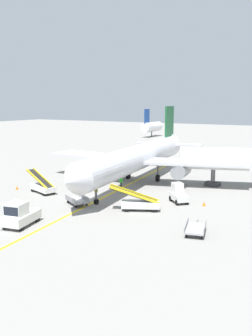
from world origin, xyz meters
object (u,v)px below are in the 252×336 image
(baggage_cart_loaded, at_px, (77,200))
(safety_cone_wingtip_left, at_px, (204,204))
(baggage_cart_empty_trailing, at_px, (195,228))
(ground_crew_wing_walker, at_px, (96,192))
(airliner, at_px, (139,157))
(jet_bridge, at_px, (239,160))
(belt_loader_forward_hold, at_px, (139,203))
(baggage_tug_near_wing, at_px, (178,194))
(belt_loader_aft_hold, at_px, (42,186))
(safety_cone_nose_left, at_px, (17,188))
(pushback_tug, at_px, (20,215))
(safety_cone_nose_right, at_px, (109,179))
(ground_crew_marshaller, at_px, (121,182))

(baggage_cart_loaded, height_order, safety_cone_wingtip_left, baggage_cart_loaded)
(baggage_cart_empty_trailing, bearing_deg, ground_crew_wing_walker, 160.24)
(airliner, relative_size, jet_bridge, 2.71)
(baggage_cart_empty_trailing, bearing_deg, safety_cone_wingtip_left, 103.69)
(belt_loader_forward_hold, height_order, baggage_cart_loaded, belt_loader_forward_hold)
(baggage_cart_loaded, bearing_deg, baggage_tug_near_wing, 34.96)
(baggage_cart_empty_trailing, bearing_deg, belt_loader_aft_hold, 168.70)
(belt_loader_forward_hold, bearing_deg, safety_cone_nose_left, 179.47)
(pushback_tug, relative_size, safety_cone_nose_left, 8.92)
(airliner, height_order, ground_crew_wing_walker, airliner)
(jet_bridge, xyz_separation_m, safety_cone_nose_right, (-16.54, -4.86, -3.32))
(safety_cone_nose_right, bearing_deg, baggage_cart_loaded, -72.26)
(jet_bridge, bearing_deg, baggage_tug_near_wing, -109.28)
(belt_loader_aft_hold, bearing_deg, baggage_tug_near_wing, 14.72)
(baggage_cart_empty_trailing, height_order, ground_crew_marshaller, ground_crew_marshaller)
(baggage_cart_empty_trailing, xyz_separation_m, safety_cone_wingtip_left, (-2.03, 8.34, -0.25))
(jet_bridge, distance_m, baggage_tug_near_wing, 11.74)
(pushback_tug, distance_m, ground_crew_wing_walker, 10.64)
(pushback_tug, height_order, safety_cone_nose_right, pushback_tug)
(baggage_tug_near_wing, distance_m, safety_cone_nose_left, 20.15)
(baggage_cart_loaded, relative_size, baggage_cart_empty_trailing, 0.96)
(airliner, height_order, baggage_cart_loaded, airliner)
(belt_loader_forward_hold, height_order, safety_cone_wingtip_left, belt_loader_forward_hold)
(ground_crew_marshaller, height_order, ground_crew_wing_walker, same)
(belt_loader_aft_hold, height_order, safety_cone_nose_right, belt_loader_aft_hold)
(pushback_tug, relative_size, safety_cone_nose_right, 8.92)
(jet_bridge, bearing_deg, safety_cone_nose_right, -163.63)
(baggage_cart_empty_trailing, relative_size, safety_cone_nose_right, 8.72)
(jet_bridge, relative_size, pushback_tug, 3.32)
(airliner, relative_size, safety_cone_nose_right, 80.31)
(baggage_tug_near_wing, height_order, safety_cone_wingtip_left, baggage_tug_near_wing)
(baggage_cart_empty_trailing, xyz_separation_m, ground_crew_marshaller, (-13.40, 10.42, 0.44))
(jet_bridge, relative_size, ground_crew_marshaller, 7.67)
(safety_cone_wingtip_left, bearing_deg, safety_cone_nose_left, -168.43)
(ground_crew_marshaller, distance_m, safety_cone_wingtip_left, 11.58)
(airliner, height_order, belt_loader_aft_hold, airliner)
(ground_crew_wing_walker, xyz_separation_m, safety_cone_nose_right, (-4.41, 9.43, -0.69))
(jet_bridge, relative_size, belt_loader_forward_hold, 2.59)
(airliner, distance_m, belt_loader_forward_hold, 13.42)
(safety_cone_nose_right, xyz_separation_m, safety_cone_wingtip_left, (15.62, -5.85, 0.00))
(jet_bridge, distance_m, safety_cone_nose_left, 28.16)
(ground_crew_wing_walker, distance_m, safety_cone_nose_right, 10.43)
(baggage_tug_near_wing, height_order, baggage_cart_loaded, baggage_tug_near_wing)
(belt_loader_forward_hold, relative_size, baggage_cart_loaded, 1.37)
(belt_loader_aft_hold, height_order, ground_crew_wing_walker, belt_loader_aft_hold)
(pushback_tug, bearing_deg, baggage_cart_empty_trailing, 22.87)
(belt_loader_aft_hold, height_order, baggage_cart_loaded, belt_loader_aft_hold)
(safety_cone_nose_left, height_order, safety_cone_nose_right, same)
(airliner, height_order, belt_loader_forward_hold, airliner)
(airliner, xyz_separation_m, ground_crew_wing_walker, (0.18, -10.37, -2.51))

